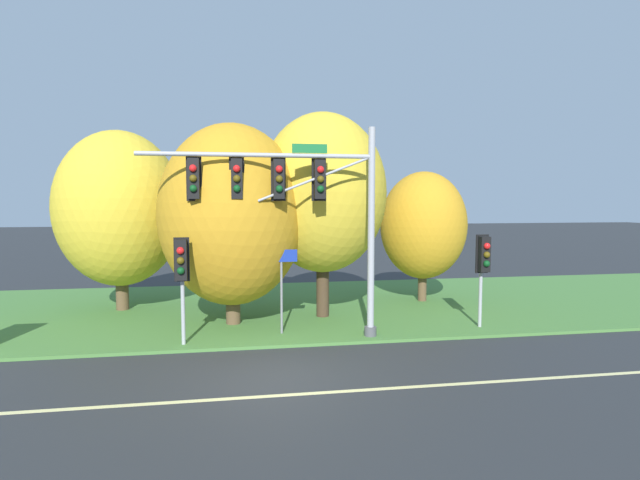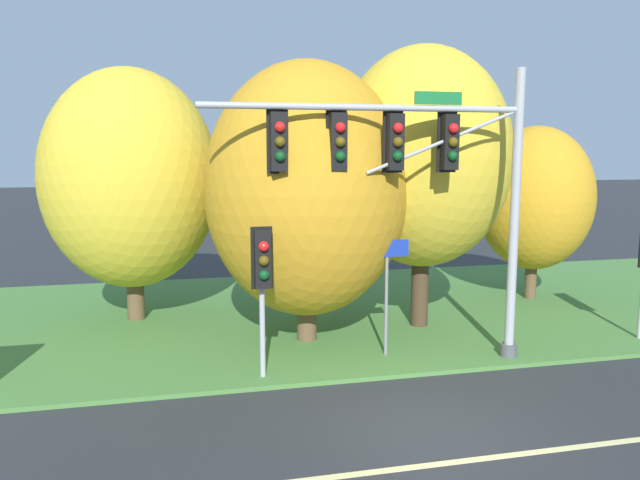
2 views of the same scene
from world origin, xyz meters
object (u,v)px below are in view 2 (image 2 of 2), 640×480
(tree_behind_signpost, at_px, (423,158))
(tree_left_of_mast, at_px, (306,190))
(pedestrian_signal_further_along, at_px, (263,269))
(route_sign_post, at_px, (387,277))
(tree_nearest_road, at_px, (131,179))
(traffic_signal_mast, at_px, (416,167))
(tree_mid_verge, at_px, (535,199))

(tree_behind_signpost, bearing_deg, tree_left_of_mast, -170.08)
(tree_left_of_mast, height_order, tree_behind_signpost, tree_behind_signpost)
(pedestrian_signal_further_along, bearing_deg, route_sign_post, 16.79)
(tree_left_of_mast, bearing_deg, pedestrian_signal_further_along, -120.09)
(pedestrian_signal_further_along, distance_m, tree_left_of_mast, 3.33)
(tree_nearest_road, distance_m, tree_left_of_mast, 5.42)
(traffic_signal_mast, bearing_deg, route_sign_post, 114.77)
(traffic_signal_mast, relative_size, tree_behind_signpost, 0.96)
(tree_behind_signpost, distance_m, tree_mid_verge, 5.48)
(route_sign_post, bearing_deg, tree_nearest_road, 141.94)
(route_sign_post, bearing_deg, tree_behind_signpost, 51.61)
(traffic_signal_mast, bearing_deg, tree_behind_signpost, 64.99)
(tree_nearest_road, xyz_separation_m, tree_left_of_mast, (4.45, -3.09, -0.18))
(traffic_signal_mast, xyz_separation_m, tree_mid_verge, (6.25, 5.20, -1.20))
(pedestrian_signal_further_along, height_order, tree_behind_signpost, tree_behind_signpost)
(tree_nearest_road, xyz_separation_m, tree_behind_signpost, (7.82, -2.50, 0.60))
(route_sign_post, bearing_deg, traffic_signal_mast, -65.23)
(tree_nearest_road, distance_m, tree_mid_verge, 12.69)
(tree_behind_signpost, height_order, tree_mid_verge, tree_behind_signpost)
(tree_left_of_mast, xyz_separation_m, tree_mid_verge, (8.21, 2.77, -0.57))
(tree_nearest_road, distance_m, tree_behind_signpost, 8.23)
(pedestrian_signal_further_along, relative_size, tree_left_of_mast, 0.46)
(route_sign_post, relative_size, tree_nearest_road, 0.40)
(traffic_signal_mast, bearing_deg, pedestrian_signal_further_along, -177.53)
(traffic_signal_mast, height_order, route_sign_post, traffic_signal_mast)
(tree_mid_verge, bearing_deg, tree_left_of_mast, -161.38)
(traffic_signal_mast, distance_m, tree_behind_signpost, 3.33)
(pedestrian_signal_further_along, distance_m, route_sign_post, 3.27)
(traffic_signal_mast, xyz_separation_m, route_sign_post, (-0.36, 0.78, -2.62))
(traffic_signal_mast, height_order, tree_behind_signpost, tree_behind_signpost)
(tree_left_of_mast, height_order, tree_mid_verge, tree_left_of_mast)
(tree_mid_verge, bearing_deg, tree_behind_signpost, -155.79)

